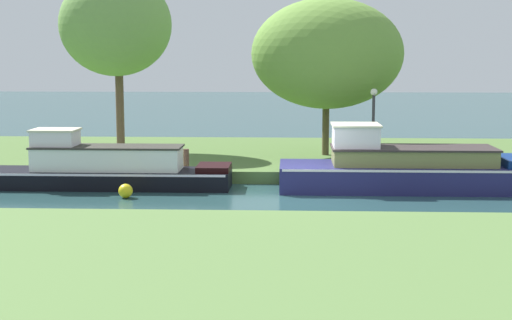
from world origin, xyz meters
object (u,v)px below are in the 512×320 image
Objects in this scene: navy_barge at (407,169)px; channel_buoy at (126,191)px; willow_tree_left at (115,25)px; willow_tree_centre at (327,54)px; black_narrowboat at (107,169)px; lamp_post at (373,116)px; mooring_post_near at (186,159)px.

navy_barge reaches higher than channel_buoy.
willow_tree_centre is at bearing -9.72° from willow_tree_left.
lamp_post reaches higher than black_narrowboat.
willow_tree_centre reaches higher than black_narrowboat.
navy_barge is at bearing -0.00° from black_narrowboat.
lamp_post is (8.59, 2.65, 1.47)m from black_narrowboat.
navy_barge is 11.43× the size of mooring_post_near.
channel_buoy is at bearing -115.82° from mooring_post_near.
channel_buoy is at bearing -75.80° from willow_tree_left.
mooring_post_near is at bearing -166.51° from lamp_post.
navy_barge reaches higher than black_narrowboat.
black_narrowboat is 18.39× the size of channel_buoy.
black_narrowboat is 9.16m from willow_tree_centre.
willow_tree_left is 9.40m from channel_buoy.
mooring_post_near is at bearing 26.12° from black_narrowboat.
black_narrowboat is 7.63m from willow_tree_left.
channel_buoy is (-7.63, -4.37, -1.85)m from lamp_post.
mooring_post_near is 3.24m from channel_buoy.
willow_tree_centre is (-2.27, 4.58, 3.51)m from navy_barge.
willow_tree_left reaches higher than channel_buoy.
willow_tree_left is (-0.98, 5.97, 4.66)m from black_narrowboat.
channel_buoy is at bearing -168.39° from navy_barge.
willow_tree_left is at bearing 160.90° from lamp_post.
navy_barge is 9.36m from black_narrowboat.
channel_buoy is at bearing -134.15° from willow_tree_centre.
channel_buoy is (-1.39, -2.88, -0.53)m from mooring_post_near.
black_narrowboat is 2.96× the size of lamp_post.
navy_barge is 7.10m from mooring_post_near.
channel_buoy is (0.96, -1.72, -0.39)m from black_narrowboat.
willow_tree_centre is at bearing 45.85° from channel_buoy.
willow_tree_left is at bearing 124.77° from mooring_post_near.
black_narrowboat is at bearing -80.63° from willow_tree_left.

